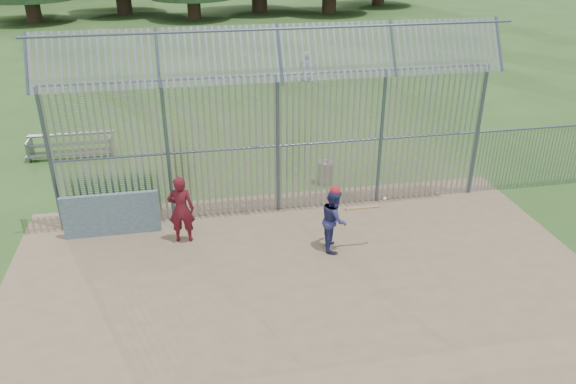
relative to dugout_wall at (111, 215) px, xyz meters
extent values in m
plane|color=#2D511E|center=(4.60, -2.90, -0.62)|extent=(120.00, 120.00, 0.00)
cube|color=#756047|center=(4.60, -3.40, -0.61)|extent=(14.00, 10.00, 0.02)
cube|color=#38566B|center=(0.00, 0.00, 0.00)|extent=(2.50, 0.12, 1.20)
imported|color=navy|center=(5.62, -1.75, 0.22)|extent=(0.74, 0.89, 1.64)
imported|color=maroon|center=(1.84, -0.66, 0.32)|extent=(0.72, 0.52, 1.84)
imported|color=gray|center=(8.54, 14.65, 0.14)|extent=(0.76, 0.50, 1.52)
imported|color=gray|center=(7.19, 13.99, -0.22)|extent=(0.50, 0.42, 0.80)
sphere|color=red|center=(5.62, -1.75, 1.02)|extent=(0.26, 0.26, 0.26)
cylinder|color=#AA7F4C|center=(6.32, -1.90, 0.57)|extent=(0.85, 0.08, 0.07)
sphere|color=#AA7F4C|center=(5.89, -1.90, 0.57)|extent=(0.09, 0.09, 0.09)
sphere|color=white|center=(6.87, -1.92, 0.78)|extent=(0.09, 0.09, 0.09)
cylinder|color=gray|center=(6.40, 2.13, -0.27)|extent=(0.52, 0.52, 0.70)
cylinder|color=#9EA0A5|center=(6.40, 2.13, 0.10)|extent=(0.56, 0.56, 0.05)
sphere|color=#9EA0A5|center=(6.40, 2.13, 0.15)|extent=(0.10, 0.10, 0.10)
cube|color=gray|center=(-1.95, 5.75, -0.42)|extent=(3.00, 0.25, 0.05)
cube|color=slate|center=(-1.95, 6.10, -0.17)|extent=(3.00, 0.25, 0.05)
cube|color=slate|center=(-1.95, 6.45, 0.08)|extent=(3.00, 0.25, 0.05)
cube|color=slate|center=(-3.35, 6.10, -0.27)|extent=(0.06, 0.90, 0.70)
cube|color=slate|center=(-0.55, 6.10, -0.27)|extent=(0.06, 0.90, 0.70)
cylinder|color=#47566B|center=(-1.40, 0.60, 1.38)|extent=(0.10, 0.10, 4.00)
cylinder|color=#47566B|center=(1.60, 0.60, 1.38)|extent=(0.10, 0.10, 4.00)
cylinder|color=#47566B|center=(4.60, 0.60, 1.38)|extent=(0.10, 0.10, 4.00)
cylinder|color=#47566B|center=(7.60, 0.60, 1.38)|extent=(0.10, 0.10, 4.00)
cylinder|color=#47566B|center=(10.60, 0.60, 1.38)|extent=(0.10, 0.10, 4.00)
cylinder|color=#47566B|center=(4.60, 0.60, 3.38)|extent=(12.00, 0.07, 0.07)
cylinder|color=#47566B|center=(4.60, 0.60, 1.38)|extent=(12.00, 0.06, 0.06)
cube|color=gray|center=(4.60, 0.60, 1.38)|extent=(12.00, 0.02, 4.00)
cube|color=gray|center=(4.60, 0.23, 4.03)|extent=(12.00, 0.77, 1.31)
cylinder|color=#47566B|center=(10.60, 0.60, 0.38)|extent=(0.08, 0.08, 2.00)
cylinder|color=#332319|center=(-9.40, 37.10, 0.91)|extent=(1.19, 1.19, 3.06)
cylinder|color=#332319|center=(3.60, 36.10, 0.82)|extent=(1.12, 1.12, 2.88)
camera|label=1|loc=(2.15, -13.73, 7.07)|focal=35.00mm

